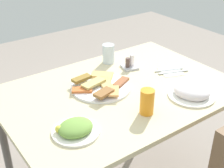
# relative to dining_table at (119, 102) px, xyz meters

# --- Properties ---
(dining_table) EXTENTS (1.22, 0.86, 0.75)m
(dining_table) POSITION_rel_dining_table_xyz_m (0.00, 0.00, 0.00)
(dining_table) COLOR beige
(dining_table) RESTS_ON ground_plane
(pide_platter) EXTENTS (0.33, 0.32, 0.05)m
(pide_platter) POSITION_rel_dining_table_xyz_m (0.07, -0.07, 0.09)
(pide_platter) COLOR white
(pide_platter) RESTS_ON dining_table
(salad_plate_greens) EXTENTS (0.24, 0.24, 0.07)m
(salad_plate_greens) POSITION_rel_dining_table_xyz_m (-0.26, 0.27, 0.10)
(salad_plate_greens) COLOR white
(salad_plate_greens) RESTS_ON dining_table
(salad_plate_rice) EXTENTS (0.21, 0.21, 0.05)m
(salad_plate_rice) POSITION_rel_dining_table_xyz_m (0.37, 0.18, 0.10)
(salad_plate_rice) COLOR white
(salad_plate_rice) RESTS_ON dining_table
(soda_can) EXTENTS (0.07, 0.07, 0.12)m
(soda_can) POSITION_rel_dining_table_xyz_m (0.03, 0.25, 0.14)
(soda_can) COLOR orange
(soda_can) RESTS_ON dining_table
(drinking_glass) EXTENTS (0.07, 0.07, 0.12)m
(drinking_glass) POSITION_rel_dining_table_xyz_m (-0.15, -0.31, 0.14)
(drinking_glass) COLOR silver
(drinking_glass) RESTS_ON dining_table
(paper_napkin) EXTENTS (0.16, 0.16, 0.00)m
(paper_napkin) POSITION_rel_dining_table_xyz_m (-0.38, 0.01, 0.08)
(paper_napkin) COLOR white
(paper_napkin) RESTS_ON dining_table
(fork) EXTENTS (0.17, 0.08, 0.00)m
(fork) POSITION_rel_dining_table_xyz_m (-0.38, -0.01, 0.08)
(fork) COLOR silver
(fork) RESTS_ON paper_napkin
(spoon) EXTENTS (0.18, 0.08, 0.00)m
(spoon) POSITION_rel_dining_table_xyz_m (-0.38, 0.03, 0.08)
(spoon) COLOR silver
(spoon) RESTS_ON paper_napkin
(condiment_caddy) EXTENTS (0.11, 0.11, 0.08)m
(condiment_caddy) POSITION_rel_dining_table_xyz_m (-0.21, -0.17, 0.10)
(condiment_caddy) COLOR #B2B2B7
(condiment_caddy) RESTS_ON dining_table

